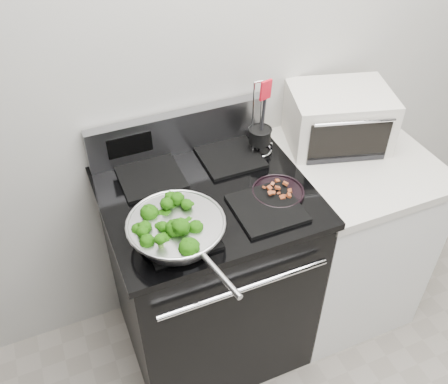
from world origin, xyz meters
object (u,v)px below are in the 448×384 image
skillet (177,229)px  toaster_oven (338,117)px  gas_range (209,272)px  utensil_holder (260,139)px  bacon_plate (278,190)px

skillet → toaster_oven: (0.84, 0.33, 0.04)m
gas_range → utensil_holder: 0.63m
gas_range → toaster_oven: 0.87m
toaster_oven → utensil_holder: bearing=-168.0°
utensil_holder → toaster_oven: utensil_holder is taller
bacon_plate → utensil_holder: utensil_holder is taller
gas_range → utensil_holder: size_ratio=3.39×
bacon_plate → skillet: bearing=-168.9°
bacon_plate → toaster_oven: size_ratio=0.41×
bacon_plate → gas_range: bearing=156.8°
skillet → bacon_plate: 0.44m
skillet → utensil_holder: utensil_holder is taller
skillet → utensil_holder: size_ratio=1.59×
gas_range → bacon_plate: gas_range is taller
toaster_oven → gas_range: bearing=-152.4°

